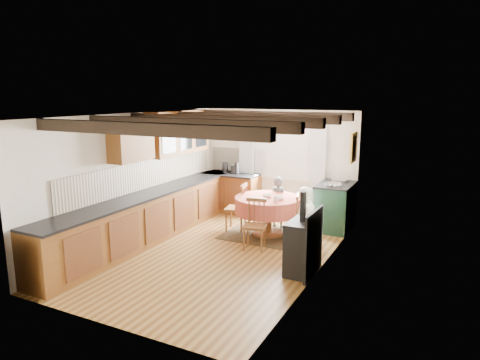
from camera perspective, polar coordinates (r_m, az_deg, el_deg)
The scene contains 41 objects.
floor at distance 7.68m, azimuth -2.71°, elevation -9.50°, with size 3.60×5.50×0.00m, color #A97B3B.
ceiling at distance 7.19m, azimuth -2.89°, elevation 8.67°, with size 3.60×5.50×0.00m, color white.
wall_back at distance 9.79m, azimuth 5.11°, elevation 2.31°, with size 3.60×0.00×2.40m, color silver.
wall_front at distance 5.20m, azimuth -17.87°, elevation -6.39°, with size 3.60×0.00×2.40m, color silver.
wall_left at distance 8.36m, azimuth -13.62°, elevation 0.46°, with size 0.00×5.50×2.40m, color silver.
wall_right at distance 6.67m, azimuth 10.83°, elevation -2.17°, with size 0.00×5.50×2.40m, color silver.
beam_a at distance 5.54m, azimuth -13.15°, elevation 6.65°, with size 3.60×0.16×0.16m, color black.
beam_b at distance 6.34m, azimuth -7.35°, elevation 7.42°, with size 3.60×0.16×0.16m, color black.
beam_c at distance 7.19m, azimuth -2.88°, elevation 7.96°, with size 3.60×0.16×0.16m, color black.
beam_d at distance 8.08m, azimuth 0.64°, elevation 8.35°, with size 3.60×0.16×0.16m, color black.
beam_e at distance 8.99m, azimuth 3.46°, elevation 8.64°, with size 3.60×0.16×0.16m, color black.
splash_left at distance 8.57m, azimuth -12.23°, elevation 0.79°, with size 0.02×4.50×0.55m, color beige.
splash_back at distance 10.18m, azimuth -0.18°, elevation 2.70°, with size 1.40×0.02×0.55m, color beige.
base_cabinet_left at distance 8.35m, azimuth -11.79°, elevation -4.84°, with size 0.60×5.30×0.88m, color brown.
base_cabinet_back at distance 10.10m, azimuth -1.14°, elevation -1.76°, with size 1.30×0.60×0.88m, color brown.
worktop_left at distance 8.22m, azimuth -11.81°, elevation -1.78°, with size 0.64×5.30×0.04m, color black.
worktop_back at distance 9.99m, azimuth -1.21°, elevation 0.78°, with size 1.30×0.64×0.04m, color black.
wall_cabinet_glass at distance 9.10m, azimuth -8.13°, elevation 6.31°, with size 0.34×1.80×0.90m, color brown.
wall_cabinet_solid at distance 7.92m, azimuth -14.31°, elevation 4.96°, with size 0.34×0.90×0.70m, color brown.
window_frame at distance 9.69m, azimuth 5.67°, elevation 4.59°, with size 1.34×0.03×1.54m, color white.
window_pane at distance 9.69m, azimuth 5.69°, elevation 4.59°, with size 1.20×0.01×1.40m, color white.
curtain_left at distance 10.01m, azimuth 0.90°, elevation 1.97°, with size 0.35×0.10×2.10m, color white.
curtain_right at distance 9.41m, azimuth 10.26°, elevation 1.18°, with size 0.35×0.10×2.10m, color white.
curtain_rod at distance 9.55m, azimuth 5.56°, elevation 8.11°, with size 0.03×0.03×2.00m, color black.
wall_picture at distance 8.79m, azimuth 14.89°, elevation 4.23°, with size 0.04×0.50×0.60m, color gold.
wall_plate at distance 9.37m, azimuth 11.11°, elevation 4.81°, with size 0.30×0.30×0.02m, color silver.
rug at distance 8.53m, azimuth 3.67°, elevation -7.33°, with size 1.65×1.28×0.01m, color black.
dining_table at distance 8.41m, azimuth 3.71°, elevation -4.87°, with size 1.28×1.28×0.77m, color #CD4D3A, non-canonical shape.
chair_near at distance 7.67m, azimuth 1.95°, elevation -5.95°, with size 0.39×0.41×0.91m, color brown, non-canonical shape.
chair_left at distance 8.72m, azimuth -0.55°, elevation -3.60°, with size 0.41×0.43×0.97m, color brown, non-canonical shape.
chair_right at distance 8.05m, azimuth 8.75°, elevation -5.16°, with size 0.40×0.42×0.93m, color brown, non-canonical shape.
aga_range at distance 9.02m, azimuth 12.55°, elevation -3.36°, with size 0.68×1.05×0.97m, color #193928, non-canonical shape.
cast_iron_stove at distance 6.67m, azimuth 8.29°, elevation -6.99°, with size 0.39×0.65×1.30m, color black, non-canonical shape.
child_far at distance 8.89m, azimuth 5.13°, elevation -2.97°, with size 0.39×0.26×1.08m, color #475055.
child_right at distance 8.26m, azimuth 8.67°, elevation -4.38°, with size 0.50×0.33×1.03m, color white.
bowl_a at distance 8.13m, azimuth 5.25°, elevation -2.47°, with size 0.19×0.19×0.05m, color silver.
bowl_b at distance 8.30m, azimuth 3.69°, elevation -2.11°, with size 0.19×0.19×0.06m, color silver.
cup at distance 7.97m, azimuth 4.81°, elevation -2.54°, with size 0.11×0.11×0.10m, color silver.
canister_tall at distance 10.09m, azimuth -1.99°, elevation 1.68°, with size 0.14×0.14×0.23m, color #262628.
canister_wide at distance 9.94m, azimuth -0.74°, elevation 1.42°, with size 0.18×0.18×0.19m, color #262628.
canister_slim at distance 9.86m, azimuth -0.44°, elevation 1.55°, with size 0.09×0.09×0.27m, color #262628.
Camera 1 is at (3.53, -6.25, 2.74)m, focal length 32.04 mm.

